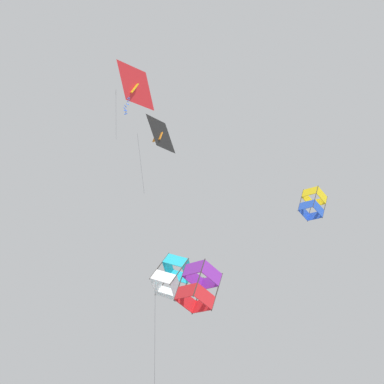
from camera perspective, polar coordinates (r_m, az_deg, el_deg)
kite_box_far_centre at (r=28.41m, az=0.62°, el=-9.08°), size 3.61×2.95×8.67m
kite_delta_mid_left at (r=34.06m, az=-5.50°, el=10.04°), size 1.57×2.72×4.89m
kite_box_upper_right at (r=31.21m, az=-1.95°, el=-8.12°), size 2.35×1.80×2.34m
kite_box_low_drifter at (r=29.18m, az=11.50°, el=-1.09°), size 1.48×1.13×1.58m
kite_delta_highest at (r=36.10m, az=-3.09°, el=5.50°), size 1.54×2.37×4.93m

